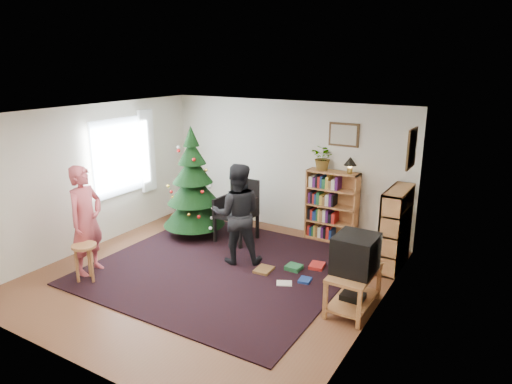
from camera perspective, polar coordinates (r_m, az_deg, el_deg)
The scene contains 23 objects.
floor at distance 7.23m, azimuth -5.70°, elevation -10.30°, with size 5.00×5.00×0.00m, color brown.
ceiling at distance 6.51m, azimuth -6.32°, elevation 9.79°, with size 5.00×5.00×0.00m, color white.
wall_back at distance 8.83m, azimuth 3.71°, elevation 3.29°, with size 5.00×0.02×2.50m, color silver.
wall_front at distance 5.12m, azimuth -23.04°, elevation -7.77°, with size 5.00×0.02×2.50m, color silver.
wall_left at distance 8.46m, azimuth -19.75°, elevation 1.78°, with size 0.02×5.00×2.50m, color silver.
wall_right at distance 5.71m, azimuth 14.69°, elevation -4.51°, with size 0.02×5.00×2.50m, color silver.
rug at distance 7.44m, azimuth -4.32°, elevation -9.37°, with size 3.80×3.60×0.02m, color black.
window_pane at distance 8.76m, azimuth -16.78°, elevation 4.21°, with size 0.04×1.20×1.40m, color silver.
curtain at distance 9.21m, azimuth -13.43°, elevation 5.01°, with size 0.06×0.35×1.60m, color white.
picture_back at distance 8.22m, azimuth 10.92°, elevation 7.05°, with size 0.55×0.03×0.42m.
picture_right at distance 7.18m, azimuth 18.89°, elevation 5.17°, with size 0.03×0.50×0.60m.
christmas_tree at distance 8.54m, azimuth -7.86°, elevation 0.10°, with size 1.15×1.15×2.09m.
bookshelf_back at distance 8.43m, azimuth 9.46°, elevation -1.65°, with size 0.95×0.30×1.30m.
bookshelf_right at distance 7.56m, azimuth 17.04°, elevation -4.28°, with size 0.30×0.95×1.30m.
tv_stand at distance 6.31m, azimuth 12.09°, elevation -11.44°, with size 0.51×0.91×0.55m.
crt_tv at distance 6.11m, azimuth 12.32°, elevation -7.51°, with size 0.53×0.57×0.49m.
armchair at distance 8.36m, azimuth -2.04°, elevation -1.93°, with size 0.64×0.64×1.13m.
stool at distance 7.28m, azimuth -20.62°, elevation -7.15°, with size 0.36×0.36×0.59m.
person_standing at distance 7.43m, azimuth -20.46°, elevation -3.36°, with size 0.63×0.41×1.72m, color #C74F57.
person_by_chair at distance 7.34m, azimuth -2.34°, elevation -2.78°, with size 0.81×0.63×1.66m, color black.
potted_plant at distance 8.28m, azimuth 8.45°, elevation 4.28°, with size 0.42×0.36×0.46m, color gray.
table_lamp at distance 8.12m, azimuth 11.70°, elevation 3.66°, with size 0.22×0.22×0.30m.
floor_clutter at distance 7.22m, azimuth 6.14°, elevation -10.02°, with size 1.60×1.15×0.08m.
Camera 1 is at (3.90, -5.17, 3.21)m, focal length 32.00 mm.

